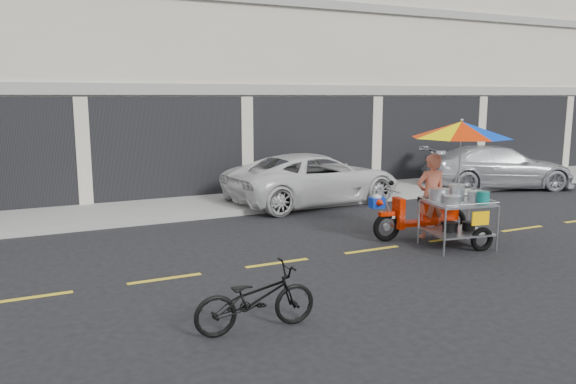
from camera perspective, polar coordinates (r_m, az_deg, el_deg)
name	(u,v)px	position (r m, az deg, el deg)	size (l,w,h in m)	color
ground	(372,250)	(10.96, 8.50, -5.84)	(90.00, 90.00, 0.00)	black
sidewalk	(260,199)	(15.67, -2.82, -0.74)	(45.00, 3.00, 0.15)	gray
shophouse_block	(276,60)	(21.24, -1.22, 13.29)	(36.00, 8.11, 10.40)	beige
centerline	(372,250)	(10.96, 8.50, -5.82)	(42.00, 0.10, 0.01)	gold
white_pickup	(314,178)	(15.38, 2.70, 1.38)	(2.29, 4.97, 1.38)	silver
silver_pickup	(498,167)	(19.13, 20.53, 2.39)	(1.91, 4.69, 1.36)	silver
near_bicycle	(256,299)	(7.16, -3.31, -10.75)	(0.55, 1.59, 0.84)	black
food_vendor_rig	(449,165)	(11.47, 15.99, 2.61)	(2.49, 2.25, 2.51)	black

